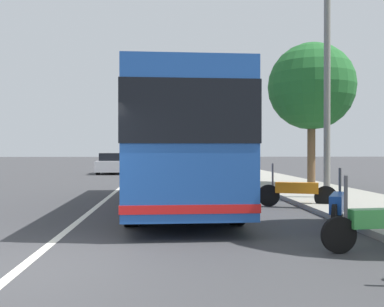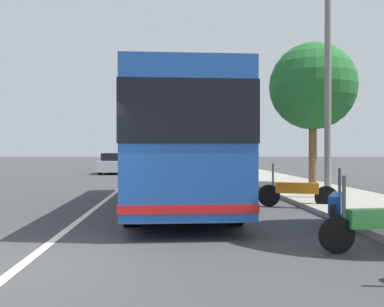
{
  "view_description": "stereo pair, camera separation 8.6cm",
  "coord_description": "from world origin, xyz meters",
  "px_view_note": "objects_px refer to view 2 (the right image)",
  "views": [
    {
      "loc": [
        -6.13,
        -2.04,
        1.64
      ],
      "look_at": [
        5.71,
        -2.75,
        1.57
      ],
      "focal_mm": 39.89,
      "sensor_mm": 36.0,
      "label": 1
    },
    {
      "loc": [
        -6.14,
        -2.12,
        1.64
      ],
      "look_at": [
        5.71,
        -2.75,
        1.57
      ],
      "focal_mm": 39.89,
      "sensor_mm": 36.0,
      "label": 2
    }
  ],
  "objects_px": {
    "motorcycle_mid_row": "(297,191)",
    "roadside_tree_mid_block": "(313,87)",
    "coach_bus": "(178,141)",
    "motorcycle_by_tree": "(337,207)",
    "car_oncoming": "(115,164)",
    "car_far_distant": "(180,165)",
    "car_behind_bus": "(181,160)",
    "utility_pole": "(328,92)",
    "motorcycle_angled": "(382,224)"
  },
  "relations": [
    {
      "from": "motorcycle_angled",
      "to": "car_far_distant",
      "type": "bearing_deg",
      "value": -88.29
    },
    {
      "from": "coach_bus",
      "to": "motorcycle_mid_row",
      "type": "xyz_separation_m",
      "value": [
        -0.48,
        -3.43,
        -1.46
      ]
    },
    {
      "from": "motorcycle_by_tree",
      "to": "car_oncoming",
      "type": "relative_size",
      "value": 0.42
    },
    {
      "from": "car_behind_bus",
      "to": "utility_pole",
      "type": "bearing_deg",
      "value": -171.42
    },
    {
      "from": "coach_bus",
      "to": "car_behind_bus",
      "type": "xyz_separation_m",
      "value": [
        30.0,
        -0.88,
        -1.24
      ]
    },
    {
      "from": "motorcycle_by_tree",
      "to": "roadside_tree_mid_block",
      "type": "height_order",
      "value": "roadside_tree_mid_block"
    },
    {
      "from": "motorcycle_angled",
      "to": "roadside_tree_mid_block",
      "type": "bearing_deg",
      "value": -109.99
    },
    {
      "from": "motorcycle_by_tree",
      "to": "utility_pole",
      "type": "bearing_deg",
      "value": 7.96
    },
    {
      "from": "coach_bus",
      "to": "motorcycle_by_tree",
      "type": "xyz_separation_m",
      "value": [
        -3.87,
        -3.25,
        -1.47
      ]
    },
    {
      "from": "motorcycle_angled",
      "to": "car_behind_bus",
      "type": "xyz_separation_m",
      "value": [
        35.85,
        2.32,
        0.24
      ]
    },
    {
      "from": "motorcycle_by_tree",
      "to": "car_oncoming",
      "type": "xyz_separation_m",
      "value": [
        22.4,
        7.44,
        0.22
      ]
    },
    {
      "from": "coach_bus",
      "to": "roadside_tree_mid_block",
      "type": "distance_m",
      "value": 9.01
    },
    {
      "from": "coach_bus",
      "to": "motorcycle_by_tree",
      "type": "distance_m",
      "value": 5.27
    },
    {
      "from": "utility_pole",
      "to": "motorcycle_by_tree",
      "type": "bearing_deg",
      "value": 161.37
    },
    {
      "from": "motorcycle_by_tree",
      "to": "car_far_distant",
      "type": "distance_m",
      "value": 18.51
    },
    {
      "from": "coach_bus",
      "to": "utility_pole",
      "type": "height_order",
      "value": "utility_pole"
    },
    {
      "from": "roadside_tree_mid_block",
      "to": "coach_bus",
      "type": "bearing_deg",
      "value": 134.67
    },
    {
      "from": "car_oncoming",
      "to": "roadside_tree_mid_block",
      "type": "relative_size",
      "value": 0.73
    },
    {
      "from": "car_oncoming",
      "to": "roadside_tree_mid_block",
      "type": "height_order",
      "value": "roadside_tree_mid_block"
    },
    {
      "from": "motorcycle_angled",
      "to": "car_far_distant",
      "type": "relative_size",
      "value": 0.49
    },
    {
      "from": "motorcycle_mid_row",
      "to": "roadside_tree_mid_block",
      "type": "distance_m",
      "value": 8.16
    },
    {
      "from": "coach_bus",
      "to": "car_far_distant",
      "type": "xyz_separation_m",
      "value": [
        14.41,
        -0.4,
        -1.21
      ]
    },
    {
      "from": "motorcycle_angled",
      "to": "car_behind_bus",
      "type": "distance_m",
      "value": 35.92
    },
    {
      "from": "car_far_distant",
      "to": "roadside_tree_mid_block",
      "type": "distance_m",
      "value": 10.8
    },
    {
      "from": "motorcycle_by_tree",
      "to": "roadside_tree_mid_block",
      "type": "bearing_deg",
      "value": 10.4
    },
    {
      "from": "coach_bus",
      "to": "motorcycle_angled",
      "type": "xyz_separation_m",
      "value": [
        -5.85,
        -3.21,
        -1.48
      ]
    },
    {
      "from": "car_far_distant",
      "to": "car_behind_bus",
      "type": "bearing_deg",
      "value": -5.65
    },
    {
      "from": "roadside_tree_mid_block",
      "to": "utility_pole",
      "type": "relative_size",
      "value": 0.91
    },
    {
      "from": "motorcycle_by_tree",
      "to": "car_behind_bus",
      "type": "distance_m",
      "value": 33.96
    },
    {
      "from": "motorcycle_angled",
      "to": "utility_pole",
      "type": "distance_m",
      "value": 7.62
    },
    {
      "from": "coach_bus",
      "to": "car_oncoming",
      "type": "bearing_deg",
      "value": 11.51
    },
    {
      "from": "motorcycle_mid_row",
      "to": "car_far_distant",
      "type": "relative_size",
      "value": 0.49
    },
    {
      "from": "coach_bus",
      "to": "motorcycle_mid_row",
      "type": "distance_m",
      "value": 3.76
    },
    {
      "from": "car_oncoming",
      "to": "car_far_distant",
      "type": "bearing_deg",
      "value": 50.43
    },
    {
      "from": "motorcycle_mid_row",
      "to": "car_behind_bus",
      "type": "bearing_deg",
      "value": -64.72
    },
    {
      "from": "roadside_tree_mid_block",
      "to": "car_behind_bus",
      "type": "bearing_deg",
      "value": 12.39
    },
    {
      "from": "coach_bus",
      "to": "car_behind_bus",
      "type": "distance_m",
      "value": 30.04
    },
    {
      "from": "roadside_tree_mid_block",
      "to": "car_far_distant",
      "type": "bearing_deg",
      "value": 34.52
    },
    {
      "from": "car_behind_bus",
      "to": "roadside_tree_mid_block",
      "type": "xyz_separation_m",
      "value": [
        -23.93,
        -5.26,
        3.8
      ]
    },
    {
      "from": "utility_pole",
      "to": "car_far_distant",
      "type": "bearing_deg",
      "value": 18.32
    },
    {
      "from": "coach_bus",
      "to": "motorcycle_by_tree",
      "type": "relative_size",
      "value": 5.07
    },
    {
      "from": "car_far_distant",
      "to": "roadside_tree_mid_block",
      "type": "bearing_deg",
      "value": -149.38
    },
    {
      "from": "utility_pole",
      "to": "car_behind_bus",
      "type": "bearing_deg",
      "value": 7.81
    },
    {
      "from": "coach_bus",
      "to": "car_behind_bus",
      "type": "relative_size",
      "value": 2.43
    },
    {
      "from": "motorcycle_by_tree",
      "to": "car_behind_bus",
      "type": "bearing_deg",
      "value": 30.59
    },
    {
      "from": "motorcycle_mid_row",
      "to": "motorcycle_by_tree",
      "type": "bearing_deg",
      "value": 107.57
    },
    {
      "from": "coach_bus",
      "to": "car_oncoming",
      "type": "relative_size",
      "value": 2.15
    },
    {
      "from": "car_oncoming",
      "to": "roadside_tree_mid_block",
      "type": "distance_m",
      "value": 16.62
    },
    {
      "from": "car_oncoming",
      "to": "motorcycle_by_tree",
      "type": "bearing_deg",
      "value": 20.67
    },
    {
      "from": "motorcycle_angled",
      "to": "motorcycle_by_tree",
      "type": "bearing_deg",
      "value": -97.56
    }
  ]
}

